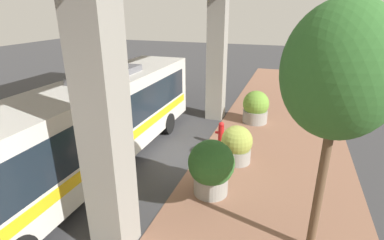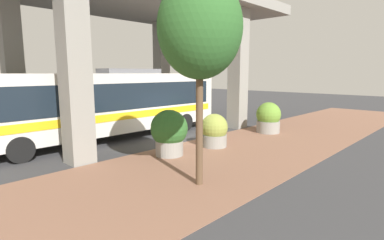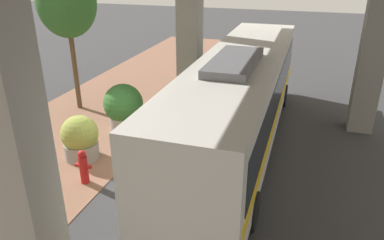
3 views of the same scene
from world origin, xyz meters
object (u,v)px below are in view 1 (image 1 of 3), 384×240
at_px(fire_hydrant, 221,134).
at_px(planter_middle, 211,167).
at_px(bus, 91,123).
at_px(planter_back, 237,145).
at_px(planter_front, 256,108).
at_px(street_tree_near, 340,73).

height_order(fire_hydrant, planter_middle, planter_middle).
height_order(bus, planter_back, bus).
bearing_deg(planter_back, planter_middle, 81.04).
bearing_deg(planter_middle, planter_back, -98.96).
relative_size(planter_front, street_tree_near, 0.29).
bearing_deg(bus, planter_front, -125.30).
bearing_deg(planter_middle, street_tree_near, 153.10).
height_order(planter_front, planter_back, planter_front).
relative_size(bus, fire_hydrant, 11.77).
xyz_separation_m(bus, planter_middle, (-4.45, 0.02, -0.96)).
bearing_deg(street_tree_near, bus, -11.76).
bearing_deg(planter_middle, bus, -0.21).
xyz_separation_m(planter_middle, planter_back, (-0.38, -2.40, -0.24)).
bearing_deg(bus, street_tree_near, 168.24).
xyz_separation_m(fire_hydrant, street_tree_near, (-3.60, 5.24, 3.99)).
distance_m(planter_middle, planter_back, 2.44).
bearing_deg(fire_hydrant, street_tree_near, 124.46).
distance_m(bus, fire_hydrant, 5.53).
bearing_deg(street_tree_near, planter_middle, -26.90).
relative_size(planter_front, planter_back, 1.14).
relative_size(fire_hydrant, planter_back, 0.72).
bearing_deg(bus, fire_hydrant, -136.67).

